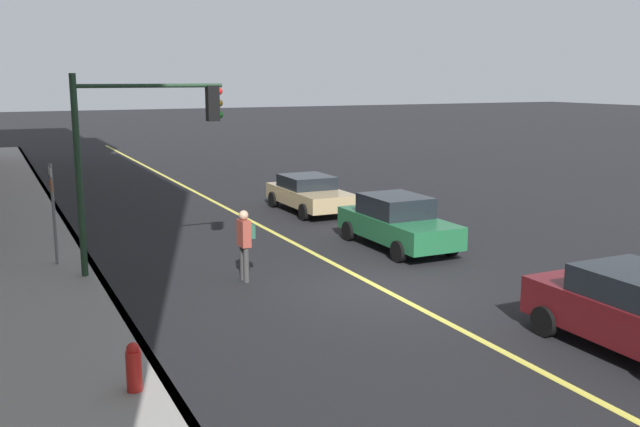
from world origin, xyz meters
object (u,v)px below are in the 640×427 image
at_px(traffic_light_mast, 139,138).
at_px(street_sign_post, 53,208).
at_px(car_tan, 309,193).
at_px(car_maroon, 638,311).
at_px(fire_hydrant, 134,372).
at_px(car_green, 397,222).
at_px(pedestrian_with_backpack, 245,240).

relative_size(traffic_light_mast, street_sign_post, 1.82).
bearing_deg(car_tan, car_maroon, 178.33).
distance_m(car_maroon, fire_hydrant, 8.87).
bearing_deg(traffic_light_mast, fire_hydrant, 166.73).
relative_size(car_green, car_tan, 1.00).
bearing_deg(street_sign_post, fire_hydrant, -177.98).
bearing_deg(car_green, car_maroon, 177.68).
bearing_deg(car_green, fire_hydrant, 127.27).
distance_m(pedestrian_with_backpack, traffic_light_mast, 3.61).
bearing_deg(pedestrian_with_backpack, car_tan, -34.47).
relative_size(pedestrian_with_backpack, traffic_light_mast, 0.35).
height_order(car_tan, traffic_light_mast, traffic_light_mast).
bearing_deg(traffic_light_mast, car_tan, -50.65).
distance_m(car_green, pedestrian_with_backpack, 5.41).
bearing_deg(traffic_light_mast, street_sign_post, 52.64).
height_order(car_tan, fire_hydrant, car_tan).
xyz_separation_m(car_green, car_tan, (6.35, -0.09, -0.08)).
xyz_separation_m(car_tan, street_sign_post, (-4.56, 9.39, 0.95)).
relative_size(car_maroon, pedestrian_with_backpack, 2.34).
xyz_separation_m(car_maroon, pedestrian_with_backpack, (7.45, 4.86, 0.27)).
relative_size(car_green, pedestrian_with_backpack, 2.47).
height_order(traffic_light_mast, street_sign_post, traffic_light_mast).
distance_m(car_maroon, street_sign_post, 13.92).
distance_m(car_maroon, car_tan, 15.19).
height_order(car_green, traffic_light_mast, traffic_light_mast).
bearing_deg(car_maroon, fire_hydrant, 77.04).
bearing_deg(street_sign_post, car_green, -100.88).
height_order(car_maroon, pedestrian_with_backpack, pedestrian_with_backpack).
xyz_separation_m(car_green, car_maroon, (-8.84, 0.36, 0.01)).
bearing_deg(traffic_light_mast, pedestrian_with_backpack, -128.35).
height_order(car_maroon, street_sign_post, street_sign_post).
relative_size(street_sign_post, fire_hydrant, 2.95).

